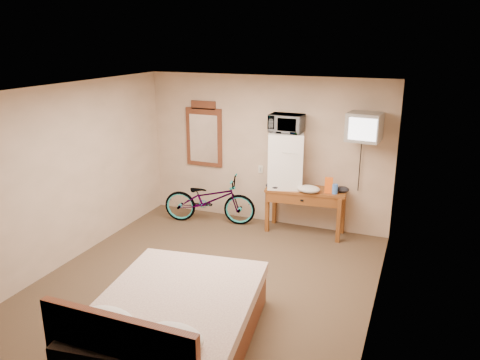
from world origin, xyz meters
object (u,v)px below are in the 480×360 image
(blue_cup, at_px, (335,189))
(crt_television, at_px, (364,127))
(mini_fridge, at_px, (285,160))
(wall_mirror, at_px, (204,135))
(microwave, at_px, (286,123))
(bicycle, at_px, (210,199))
(desk, at_px, (305,197))
(bed, at_px, (172,321))

(blue_cup, distance_m, crt_television, 1.05)
(mini_fridge, relative_size, wall_mirror, 0.78)
(microwave, distance_m, blue_cup, 1.27)
(microwave, xyz_separation_m, bicycle, (-1.27, -0.20, -1.37))
(wall_mirror, bearing_deg, microwave, -8.17)
(crt_television, distance_m, wall_mirror, 2.79)
(mini_fridge, height_order, blue_cup, mini_fridge)
(blue_cup, height_order, bicycle, blue_cup)
(desk, relative_size, microwave, 2.53)
(crt_television, xyz_separation_m, bed, (-1.37, -3.39, -1.52))
(wall_mirror, bearing_deg, crt_television, -5.22)
(bicycle, relative_size, bed, 0.71)
(crt_television, bearing_deg, bed, -111.93)
(desk, height_order, wall_mirror, wall_mirror)
(microwave, height_order, wall_mirror, wall_mirror)
(desk, relative_size, wall_mirror, 1.14)
(mini_fridge, xyz_separation_m, bicycle, (-1.27, -0.20, -0.78))
(blue_cup, height_order, bed, blue_cup)
(bicycle, bearing_deg, crt_television, -98.36)
(crt_television, relative_size, bed, 0.27)
(desk, bearing_deg, wall_mirror, 171.95)
(crt_television, relative_size, wall_mirror, 0.53)
(bicycle, bearing_deg, wall_mirror, 21.86)
(desk, xyz_separation_m, bed, (-0.53, -3.38, -0.33))
(mini_fridge, height_order, microwave, microwave)
(desk, xyz_separation_m, microwave, (-0.36, 0.05, 1.16))
(blue_cup, xyz_separation_m, wall_mirror, (-2.39, 0.30, 0.61))
(mini_fridge, bearing_deg, bicycle, -171.18)
(microwave, relative_size, crt_television, 0.86)
(crt_television, bearing_deg, desk, -178.69)
(desk, distance_m, crt_television, 1.46)
(desk, distance_m, wall_mirror, 2.10)
(bed, bearing_deg, desk, 81.12)
(blue_cup, bearing_deg, mini_fridge, 174.44)
(desk, height_order, bicycle, bicycle)
(mini_fridge, height_order, crt_television, crt_television)
(desk, bearing_deg, blue_cup, -4.11)
(microwave, bearing_deg, desk, -6.56)
(wall_mirror, bearing_deg, blue_cup, -7.27)
(mini_fridge, distance_m, blue_cup, 0.91)
(wall_mirror, height_order, bed, wall_mirror)
(mini_fridge, distance_m, bicycle, 1.50)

